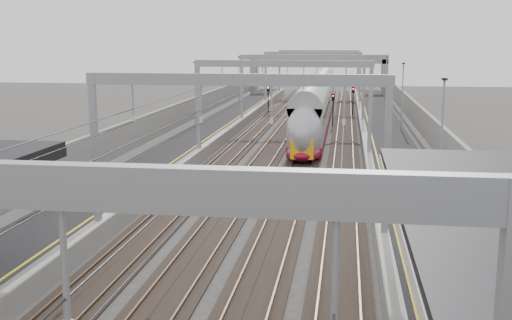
% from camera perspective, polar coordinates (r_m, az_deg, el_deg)
% --- Properties ---
extents(platform_left, '(4.00, 120.00, 1.00)m').
position_cam_1_polar(platform_left, '(51.72, -6.16, 1.05)').
color(platform_left, black).
rests_on(platform_left, ground).
extents(platform_right, '(4.00, 120.00, 1.00)m').
position_cam_1_polar(platform_right, '(50.28, 11.81, 0.62)').
color(platform_right, black).
rests_on(platform_right, ground).
extents(tracks, '(11.40, 140.00, 0.20)m').
position_cam_1_polar(tracks, '(50.45, 2.70, 0.35)').
color(tracks, black).
rests_on(tracks, ground).
extents(overhead_line, '(13.00, 140.00, 6.60)m').
position_cam_1_polar(overhead_line, '(56.33, 3.38, 7.64)').
color(overhead_line, gray).
rests_on(overhead_line, platform_left).
extents(overbridge, '(22.00, 2.20, 6.90)m').
position_cam_1_polar(overbridge, '(104.62, 5.57, 8.44)').
color(overbridge, slate).
rests_on(overbridge, ground).
extents(wall_left, '(0.30, 120.00, 3.20)m').
position_cam_1_polar(wall_left, '(52.42, -9.58, 2.31)').
color(wall_left, slate).
rests_on(wall_left, ground).
extents(wall_right, '(0.30, 120.00, 3.20)m').
position_cam_1_polar(wall_right, '(50.43, 15.49, 1.76)').
color(wall_right, slate).
rests_on(wall_right, ground).
extents(train, '(2.68, 48.80, 4.24)m').
position_cam_1_polar(train, '(68.57, 5.43, 4.71)').
color(train, maroon).
rests_on(train, ground).
extents(signal_green, '(0.32, 0.32, 3.48)m').
position_cam_1_polar(signal_green, '(81.28, 1.09, 5.88)').
color(signal_green, black).
rests_on(signal_green, ground).
extents(signal_red_near, '(0.32, 0.32, 3.48)m').
position_cam_1_polar(signal_red_near, '(69.10, 6.87, 5.00)').
color(signal_red_near, black).
rests_on(signal_red_near, ground).
extents(signal_red_far, '(0.32, 0.32, 3.48)m').
position_cam_1_polar(signal_red_far, '(79.70, 8.63, 5.68)').
color(signal_red_far, black).
rests_on(signal_red_far, ground).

